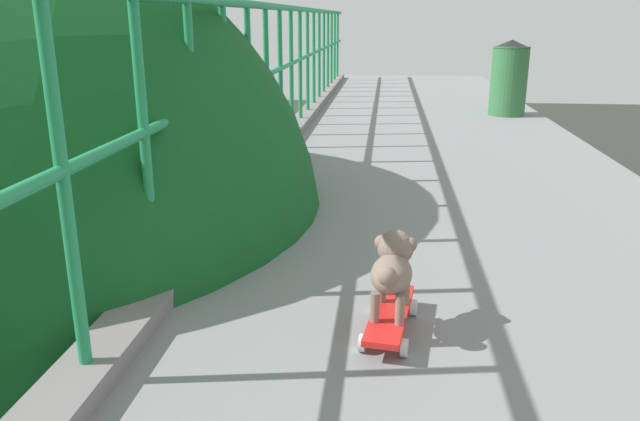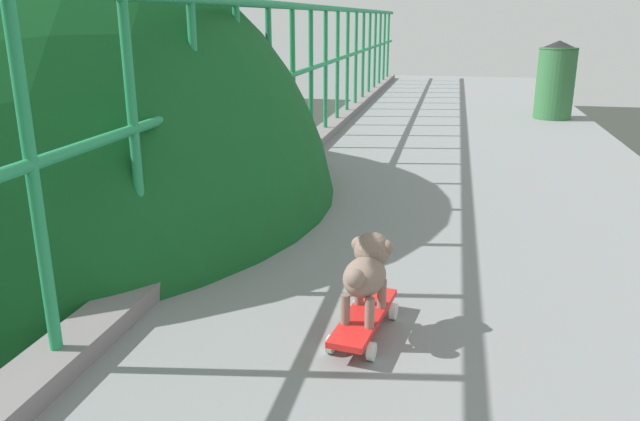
% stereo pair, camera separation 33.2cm
% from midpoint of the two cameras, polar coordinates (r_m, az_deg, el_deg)
% --- Properties ---
extents(city_bus, '(2.71, 11.36, 3.29)m').
position_cam_midpoint_polar(city_bus, '(21.15, -17.73, 0.85)').
color(city_bus, white).
rests_on(city_bus, ground).
extents(roadside_tree_mid, '(4.69, 4.69, 8.27)m').
position_cam_midpoint_polar(roadside_tree_mid, '(4.93, -24.75, -2.05)').
color(roadside_tree_mid, brown).
rests_on(roadside_tree_mid, ground).
extents(toy_skateboard, '(0.23, 0.54, 0.09)m').
position_cam_midpoint_polar(toy_skateboard, '(2.47, 7.97, -9.85)').
color(toy_skateboard, red).
rests_on(toy_skateboard, overpass_deck).
extents(small_dog, '(0.19, 0.36, 0.30)m').
position_cam_midpoint_polar(small_dog, '(2.40, 8.31, -5.31)').
color(small_dog, '#80695D').
rests_on(small_dog, toy_skateboard).
extents(litter_bin, '(0.46, 0.46, 0.93)m').
position_cam_midpoint_polar(litter_bin, '(8.26, 21.87, 11.07)').
color(litter_bin, '#346E3D').
rests_on(litter_bin, overpass_deck).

